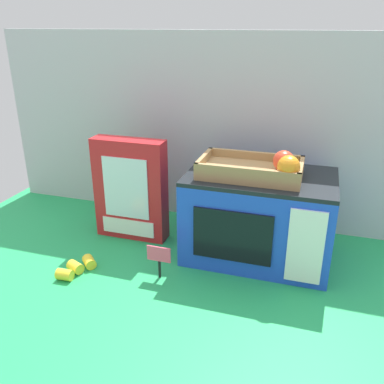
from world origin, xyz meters
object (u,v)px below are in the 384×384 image
at_px(price_sign, 159,257).
at_px(loose_toy_banana, 77,268).
at_px(toy_microwave, 259,216).
at_px(cookie_set_box, 131,190).
at_px(food_groups_crate, 259,168).

relative_size(price_sign, loose_toy_banana, 0.80).
height_order(toy_microwave, cookie_set_box, cookie_set_box).
bearing_deg(cookie_set_box, food_groups_crate, -3.30).
height_order(cookie_set_box, price_sign, cookie_set_box).
distance_m(cookie_set_box, price_sign, 0.29).
relative_size(cookie_set_box, loose_toy_banana, 2.72).
height_order(food_groups_crate, cookie_set_box, food_groups_crate).
bearing_deg(price_sign, cookie_set_box, 130.58).
relative_size(toy_microwave, food_groups_crate, 1.48).
distance_m(toy_microwave, loose_toy_banana, 0.56).
bearing_deg(loose_toy_banana, price_sign, 11.44).
distance_m(toy_microwave, cookie_set_box, 0.43).
bearing_deg(price_sign, loose_toy_banana, -168.56).
bearing_deg(loose_toy_banana, food_groups_crate, 26.04).
bearing_deg(cookie_set_box, price_sign, -49.42).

